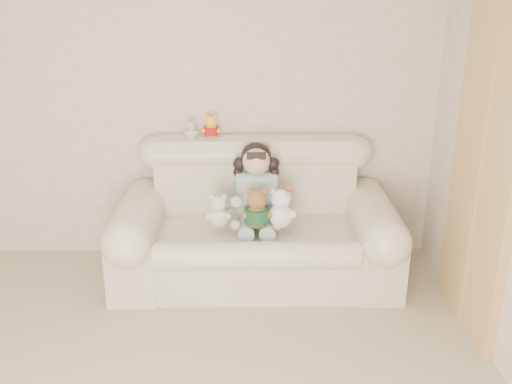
# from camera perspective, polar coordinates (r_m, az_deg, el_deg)

# --- Properties ---
(wall_back) EXTENTS (4.50, 0.00, 4.50)m
(wall_back) POSITION_cam_1_polar(r_m,az_deg,el_deg) (4.64, -10.45, 8.97)
(wall_back) COLOR beige
(wall_back) RESTS_ON ground
(sofa) EXTENTS (2.10, 0.95, 1.03)m
(sofa) POSITION_cam_1_polar(r_m,az_deg,el_deg) (4.32, -0.02, -2.46)
(sofa) COLOR beige
(sofa) RESTS_ON floor
(door_panel) EXTENTS (0.06, 0.90, 2.10)m
(door_panel) POSITION_cam_1_polar(r_m,az_deg,el_deg) (3.85, 21.40, 1.68)
(door_panel) COLOR tan
(door_panel) RESTS_ON floor
(seated_child) EXTENTS (0.41, 0.50, 0.64)m
(seated_child) POSITION_cam_1_polar(r_m,az_deg,el_deg) (4.31, 0.02, 0.73)
(seated_child) COLOR #2E6E59
(seated_child) RESTS_ON sofa
(brown_teddy) EXTENTS (0.28, 0.25, 0.35)m
(brown_teddy) POSITION_cam_1_polar(r_m,az_deg,el_deg) (4.11, 0.10, -1.24)
(brown_teddy) COLOR brown
(brown_teddy) RESTS_ON sofa
(white_cat) EXTENTS (0.26, 0.22, 0.35)m
(white_cat) POSITION_cam_1_polar(r_m,az_deg,el_deg) (4.12, 2.44, -1.19)
(white_cat) COLOR white
(white_cat) RESTS_ON sofa
(cream_teddy) EXTENTS (0.21, 0.17, 0.29)m
(cream_teddy) POSITION_cam_1_polar(r_m,az_deg,el_deg) (4.14, -3.74, -1.56)
(cream_teddy) COLOR beige
(cream_teddy) RESTS_ON sofa
(yellow_mini_bear) EXTENTS (0.16, 0.13, 0.22)m
(yellow_mini_bear) POSITION_cam_1_polar(r_m,az_deg,el_deg) (4.51, -4.44, 6.61)
(yellow_mini_bear) COLOR gold
(yellow_mini_bear) RESTS_ON sofa
(grey_mini_plush) EXTENTS (0.12, 0.09, 0.17)m
(grey_mini_plush) POSITION_cam_1_polar(r_m,az_deg,el_deg) (4.52, -6.39, 6.24)
(grey_mini_plush) COLOR silver
(grey_mini_plush) RESTS_ON sofa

